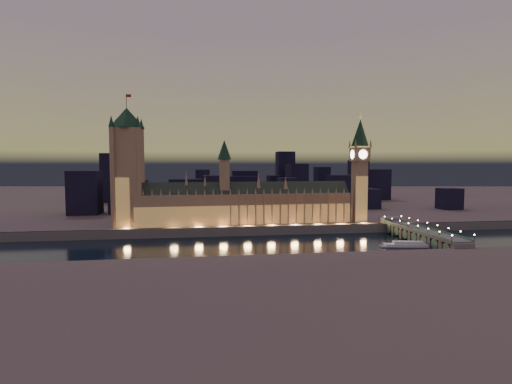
{
  "coord_description": "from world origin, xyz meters",
  "views": [
    {
      "loc": [
        -47.78,
        -308.06,
        63.65
      ],
      "look_at": [
        5.0,
        55.0,
        38.0
      ],
      "focal_mm": 28.0,
      "sensor_mm": 36.0,
      "label": 1
    }
  ],
  "objects": [
    {
      "name": "palace_of_westminster",
      "position": [
        -4.45,
        61.74,
        26.37
      ],
      "size": [
        202.0,
        28.6,
        78.0
      ],
      "color": "#8E6D5B",
      "rests_on": "north_bank"
    },
    {
      "name": "ground_plane",
      "position": [
        0.0,
        0.0,
        0.0
      ],
      "size": [
        2000.0,
        2000.0,
        0.0
      ],
      "primitive_type": "plane",
      "color": "black",
      "rests_on": "ground"
    },
    {
      "name": "north_bank",
      "position": [
        0.0,
        520.0,
        4.0
      ],
      "size": [
        2000.0,
        960.0,
        8.0
      ],
      "primitive_type": "cube",
      "color": "#423341",
      "rests_on": "ground"
    },
    {
      "name": "elizabeth_tower",
      "position": [
        108.0,
        61.92,
        66.67
      ],
      "size": [
        18.0,
        18.0,
        105.35
      ],
      "color": "#8E6D5B",
      "rests_on": "north_bank"
    },
    {
      "name": "city_backdrop",
      "position": [
        34.19,
        246.04,
        30.33
      ],
      "size": [
        461.25,
        215.63,
        74.95
      ],
      "color": "black",
      "rests_on": "north_bank"
    },
    {
      "name": "victoria_tower",
      "position": [
        -110.0,
        61.92,
        66.27
      ],
      "size": [
        31.68,
        31.68,
        117.58
      ],
      "color": "#8E6D5B",
      "rests_on": "north_bank"
    },
    {
      "name": "embankment_wall",
      "position": [
        0.0,
        41.0,
        4.0
      ],
      "size": [
        2000.0,
        2.5,
        8.0
      ],
      "primitive_type": "cube",
      "color": "#554A50",
      "rests_on": "ground"
    },
    {
      "name": "river_boat",
      "position": [
        111.47,
        -25.2,
        1.56
      ],
      "size": [
        43.24,
        18.49,
        4.5
      ],
      "color": "#554A50",
      "rests_on": "ground"
    },
    {
      "name": "westminster_bridge",
      "position": [
        132.42,
        -3.45,
        5.99
      ],
      "size": [
        17.64,
        113.0,
        15.9
      ],
      "color": "#554A50",
      "rests_on": "ground"
    }
  ]
}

